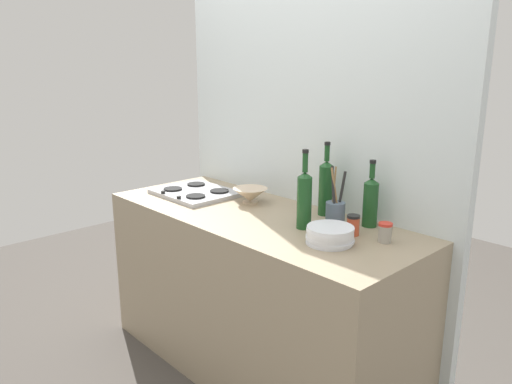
% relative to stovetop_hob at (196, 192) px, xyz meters
% --- Properties ---
extents(ground_plane, '(6.00, 6.00, 0.00)m').
position_rel_stovetop_hob_xyz_m(ground_plane, '(0.54, -0.01, -0.91)').
color(ground_plane, '#47423D').
rests_on(ground_plane, ground).
extents(counter_block, '(1.80, 0.70, 0.90)m').
position_rel_stovetop_hob_xyz_m(counter_block, '(0.54, -0.01, -0.46)').
color(counter_block, tan).
rests_on(counter_block, ground).
extents(backsplash_panel, '(1.90, 0.06, 2.39)m').
position_rel_stovetop_hob_xyz_m(backsplash_panel, '(0.54, 0.37, 0.28)').
color(backsplash_panel, silver).
rests_on(backsplash_panel, ground).
extents(stovetop_hob, '(0.46, 0.39, 0.04)m').
position_rel_stovetop_hob_xyz_m(stovetop_hob, '(0.00, 0.00, 0.00)').
color(stovetop_hob, '#B2B2B7').
rests_on(stovetop_hob, counter_block).
extents(plate_stack, '(0.21, 0.21, 0.08)m').
position_rel_stovetop_hob_xyz_m(plate_stack, '(1.07, -0.07, 0.03)').
color(plate_stack, white).
rests_on(plate_stack, counter_block).
extents(wine_bottle_leftmost, '(0.07, 0.07, 0.38)m').
position_rel_stovetop_hob_xyz_m(wine_bottle_leftmost, '(0.85, 0.01, 0.13)').
color(wine_bottle_leftmost, '#19471E').
rests_on(wine_bottle_leftmost, counter_block).
extents(wine_bottle_mid_left, '(0.07, 0.07, 0.38)m').
position_rel_stovetop_hob_xyz_m(wine_bottle_mid_left, '(0.78, 0.25, 0.14)').
color(wine_bottle_mid_left, '#19471E').
rests_on(wine_bottle_mid_left, counter_block).
extents(wine_bottle_mid_right, '(0.07, 0.07, 0.32)m').
position_rel_stovetop_hob_xyz_m(wine_bottle_mid_right, '(1.05, 0.26, 0.11)').
color(wine_bottle_mid_right, '#19471E').
rests_on(wine_bottle_mid_right, counter_block).
extents(mixing_bowl, '(0.20, 0.20, 0.09)m').
position_rel_stovetop_hob_xyz_m(mixing_bowl, '(0.36, 0.11, 0.03)').
color(mixing_bowl, beige).
rests_on(mixing_bowl, counter_block).
extents(utensil_crock, '(0.09, 0.09, 0.29)m').
position_rel_stovetop_hob_xyz_m(utensil_crock, '(0.93, 0.15, 0.06)').
color(utensil_crock, slate).
rests_on(utensil_crock, counter_block).
extents(condiment_jar_front, '(0.06, 0.06, 0.09)m').
position_rel_stovetop_hob_xyz_m(condiment_jar_front, '(1.07, 0.10, 0.03)').
color(condiment_jar_front, '#C64C2D').
rests_on(condiment_jar_front, counter_block).
extents(condiment_jar_rear, '(0.06, 0.06, 0.09)m').
position_rel_stovetop_hob_xyz_m(condiment_jar_rear, '(1.22, 0.12, 0.03)').
color(condiment_jar_rear, '#9E998C').
rests_on(condiment_jar_rear, counter_block).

